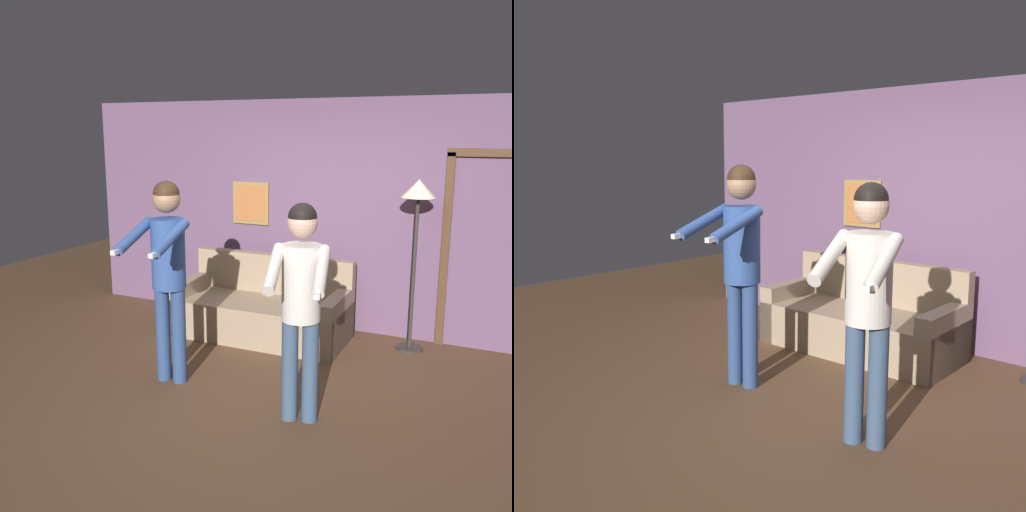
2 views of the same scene
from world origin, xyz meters
The scene contains 5 objects.
ground_plane centered at (0.00, 0.00, 0.00)m, with size 12.00×12.00×0.00m, color brown.
back_wall_assembly centered at (0.02, 1.97, 1.30)m, with size 6.40×0.10×2.60m.
couch centered at (-0.60, 1.35, 0.28)m, with size 1.91×0.87×0.87m.
person_standing_left centered at (-0.85, -0.10, 1.13)m, with size 0.48×0.77×1.84m.
person_standing_right centered at (0.47, -0.28, 1.06)m, with size 0.54×0.68×1.74m.
Camera 2 is at (2.38, -3.31, 1.87)m, focal length 40.00 mm.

